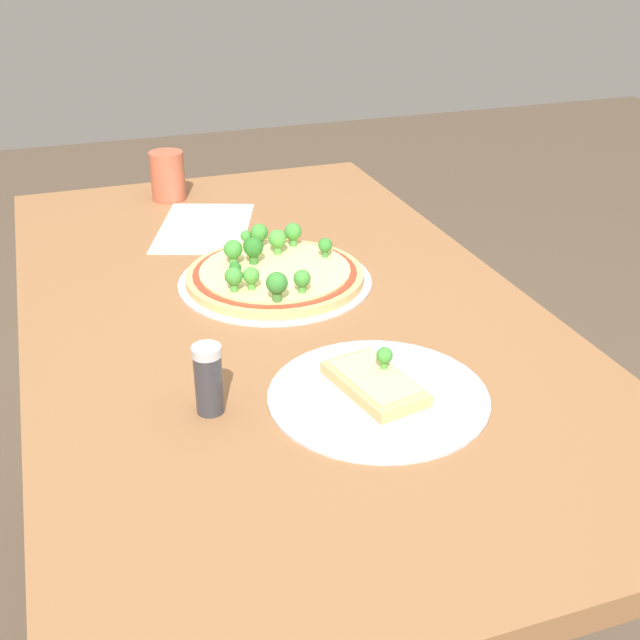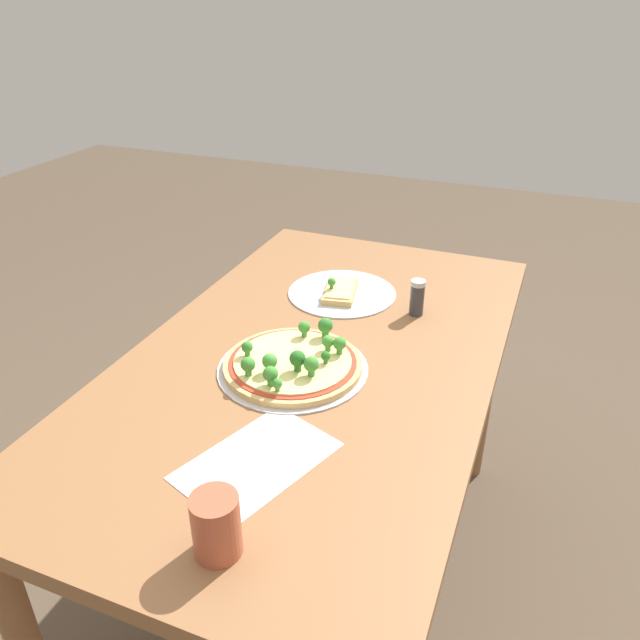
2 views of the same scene
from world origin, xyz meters
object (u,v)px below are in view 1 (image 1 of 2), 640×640
Objects in this scene: dining_table at (279,358)px; pizza_tray_slice at (377,390)px; pizza_tray_whole at (274,273)px; condiment_shaker at (208,379)px; drinking_cup at (168,176)px.

dining_table is 0.32m from pizza_tray_slice.
pizza_tray_slice reaches higher than dining_table.
pizza_tray_slice is (-0.37, -0.03, -0.01)m from pizza_tray_whole.
dining_table is 0.14m from pizza_tray_whole.
condiment_shaker is (0.03, 0.21, 0.04)m from pizza_tray_slice.
dining_table is at bearing 167.63° from pizza_tray_whole.
pizza_tray_whole is 3.17× the size of drinking_cup.
pizza_tray_whole is at bearing 4.34° from pizza_tray_slice.
pizza_tray_whole is 0.49m from drinking_cup.
drinking_cup is at bearing 10.97° from pizza_tray_whole.
condiment_shaker is (-0.34, 0.18, 0.03)m from pizza_tray_whole.
drinking_cup is 1.11× the size of condiment_shaker.
drinking_cup is at bearing 7.74° from dining_table.
dining_table is at bearing -32.11° from condiment_shaker.
pizza_tray_slice is 0.22m from condiment_shaker.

